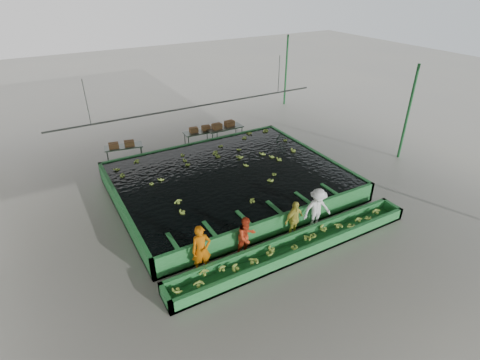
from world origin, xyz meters
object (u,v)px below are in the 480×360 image
worker_c (294,220)px  packing_table_right (225,135)px  worker_a (201,250)px  packing_table_mid (201,138)px  worker_b (246,237)px  packing_table_left (125,154)px  box_stack_mid (200,131)px  flotation_tank (229,181)px  worker_d (317,209)px  sorting_trough (296,247)px  box_stack_right (223,127)px  box_stack_left (122,147)px

worker_c → packing_table_right: (1.89, 9.24, -0.30)m
worker_a → packing_table_mid: worker_a is taller
worker_b → packing_table_left: size_ratio=0.81×
worker_b → box_stack_mid: 9.94m
packing_table_left → box_stack_mid: (4.36, -0.08, 0.45)m
flotation_tank → packing_table_right: bearing=64.6°
worker_d → sorting_trough: bearing=-141.7°
worker_c → packing_table_mid: (0.51, 9.55, -0.34)m
worker_a → worker_d: worker_a is taller
flotation_tank → worker_c: 4.34m
box_stack_right → packing_table_mid: bearing=167.9°
worker_b → worker_d: worker_d is taller
packing_table_mid → box_stack_left: size_ratio=1.51×
packing_table_mid → worker_b: bearing=-105.1°
packing_table_left → packing_table_mid: packing_table_mid is taller
flotation_tank → packing_table_mid: flotation_tank is taller
box_stack_right → flotation_tank: bearing=-114.7°
box_stack_right → box_stack_left: bearing=176.5°
packing_table_right → box_stack_mid: box_stack_mid is taller
worker_b → worker_c: bearing=-7.0°
flotation_tank → box_stack_left: (-3.51, 5.32, 0.43)m
worker_c → packing_table_left: (-3.87, 9.69, -0.34)m
box_stack_left → packing_table_mid: bearing=-0.9°
box_stack_right → sorting_trough: bearing=-102.8°
packing_table_left → packing_table_mid: 4.38m
box_stack_left → flotation_tank: bearing=-56.6°
flotation_tank → worker_a: worker_a is taller
box_stack_mid → flotation_tank: bearing=-100.1°
box_stack_right → box_stack_mid: bearing=165.8°
flotation_tank → box_stack_mid: box_stack_mid is taller
worker_a → worker_d: (4.90, 0.00, -0.02)m
box_stack_mid → worker_d: bearing=-86.4°
worker_d → box_stack_right: worker_d is taller
sorting_trough → worker_c: bearing=60.4°
flotation_tank → packing_table_left: flotation_tank is taller
worker_a → packing_table_right: worker_a is taller
worker_c → packing_table_left: worker_c is taller
packing_table_mid → box_stack_left: box_stack_left is taller
worker_b → worker_a: bearing=173.0°
worker_a → worker_d: size_ratio=1.02×
box_stack_right → packing_table_left: bearing=175.8°
worker_a → packing_table_mid: bearing=73.8°
box_stack_left → worker_b: bearing=-78.9°
worker_b → packing_table_right: (3.97, 9.24, -0.30)m
flotation_tank → sorting_trough: bearing=-90.0°
worker_b → worker_d: bearing=-7.0°
sorting_trough → packing_table_right: bearing=76.8°
sorting_trough → packing_table_mid: size_ratio=5.16×
worker_b → packing_table_mid: (2.58, 9.55, -0.34)m
flotation_tank → worker_d: worker_d is taller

